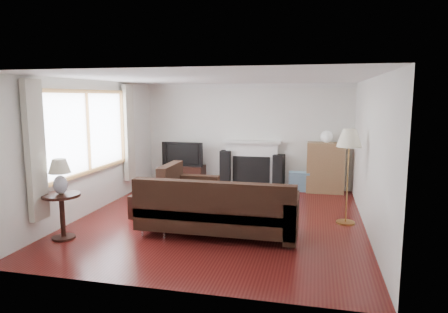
% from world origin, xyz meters
% --- Properties ---
extents(room, '(5.10, 5.60, 2.54)m').
position_xyz_m(room, '(0.00, 0.00, 1.25)').
color(room, '#541512').
rests_on(room, ground).
extents(window, '(0.12, 2.74, 1.54)m').
position_xyz_m(window, '(-2.45, -0.20, 1.55)').
color(window, brown).
rests_on(window, room).
extents(curtain_near, '(0.10, 0.35, 2.10)m').
position_xyz_m(curtain_near, '(-2.40, -1.72, 1.40)').
color(curtain_near, beige).
rests_on(curtain_near, room).
extents(curtain_far, '(0.10, 0.35, 2.10)m').
position_xyz_m(curtain_far, '(-2.40, 1.32, 1.40)').
color(curtain_far, beige).
rests_on(curtain_far, room).
extents(fireplace, '(1.40, 0.26, 1.15)m').
position_xyz_m(fireplace, '(0.15, 2.64, 0.57)').
color(fireplace, white).
rests_on(fireplace, room).
extents(tv_stand, '(1.01, 0.45, 0.50)m').
position_xyz_m(tv_stand, '(-1.52, 2.49, 0.25)').
color(tv_stand, black).
rests_on(tv_stand, ground).
extents(television, '(1.03, 0.13, 0.59)m').
position_xyz_m(television, '(-1.52, 2.49, 0.80)').
color(television, black).
rests_on(television, tv_stand).
extents(speaker_left, '(0.26, 0.31, 0.90)m').
position_xyz_m(speaker_left, '(-0.48, 2.55, 0.45)').
color(speaker_left, black).
rests_on(speaker_left, ground).
extents(speaker_right, '(0.28, 0.32, 0.84)m').
position_xyz_m(speaker_right, '(0.81, 2.55, 0.42)').
color(speaker_right, black).
rests_on(speaker_right, ground).
extents(bookshelf, '(0.84, 0.40, 1.16)m').
position_xyz_m(bookshelf, '(1.88, 2.52, 0.58)').
color(bookshelf, brown).
rests_on(bookshelf, ground).
extents(globe_lamp, '(0.27, 0.27, 0.27)m').
position_xyz_m(globe_lamp, '(1.88, 2.52, 1.29)').
color(globe_lamp, white).
rests_on(globe_lamp, bookshelf).
extents(sectional_sofa, '(2.72, 1.99, 0.88)m').
position_xyz_m(sectional_sofa, '(0.16, -0.79, 0.44)').
color(sectional_sofa, black).
rests_on(sectional_sofa, ground).
extents(coffee_table, '(1.30, 1.02, 0.45)m').
position_xyz_m(coffee_table, '(0.42, 0.61, 0.22)').
color(coffee_table, olive).
rests_on(coffee_table, ground).
extents(footstool, '(0.50, 0.50, 0.42)m').
position_xyz_m(footstool, '(-1.37, -0.16, 0.21)').
color(footstool, black).
rests_on(footstool, ground).
extents(floor_lamp, '(0.55, 0.55, 1.65)m').
position_xyz_m(floor_lamp, '(2.19, 0.25, 0.83)').
color(floor_lamp, '#A57539').
rests_on(floor_lamp, ground).
extents(side_table, '(0.57, 0.57, 0.71)m').
position_xyz_m(side_table, '(-2.15, -1.53, 0.36)').
color(side_table, black).
rests_on(side_table, ground).
extents(table_lamp, '(0.33, 0.33, 0.54)m').
position_xyz_m(table_lamp, '(-2.15, -1.53, 0.98)').
color(table_lamp, silver).
rests_on(table_lamp, side_table).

